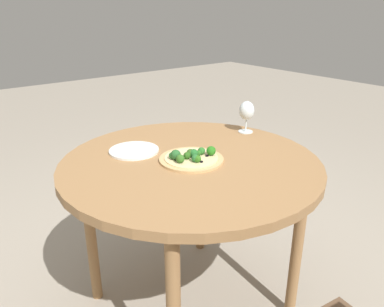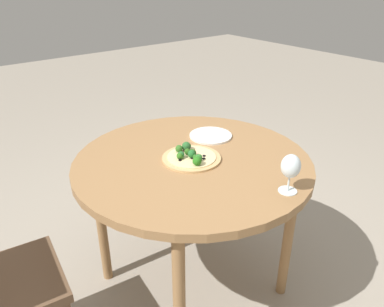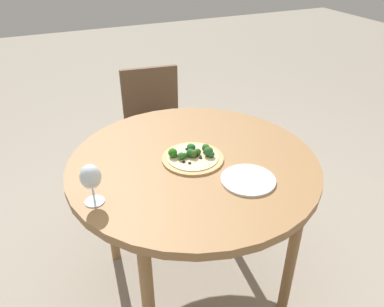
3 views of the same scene
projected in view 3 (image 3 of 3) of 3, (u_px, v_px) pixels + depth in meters
name	position (u px, v px, depth m)	size (l,w,h in m)	color
ground_plane	(193.00, 280.00, 2.03)	(12.00, 12.00, 0.00)	gray
dining_table	(193.00, 174.00, 1.66)	(1.09, 1.09, 0.77)	olive
chair	(155.00, 127.00, 2.52)	(0.45, 0.45, 0.86)	brown
pizza	(193.00, 156.00, 1.62)	(0.27, 0.27, 0.06)	tan
wine_glass	(91.00, 178.00, 1.32)	(0.08, 0.08, 0.16)	silver
plate_near	(248.00, 180.00, 1.49)	(0.22, 0.22, 0.01)	silver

